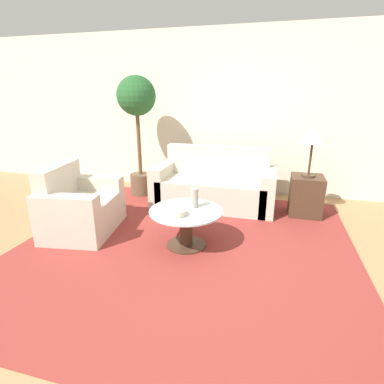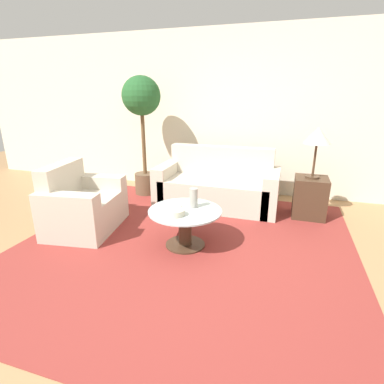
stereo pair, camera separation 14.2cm
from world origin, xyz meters
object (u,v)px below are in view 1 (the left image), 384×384
(coffee_table, at_px, (186,223))
(table_lamp, at_px, (313,137))
(armchair, at_px, (79,209))
(vase, at_px, (194,198))
(book_stack, at_px, (171,207))
(sofa_main, at_px, (214,186))
(potted_plant, at_px, (137,112))
(bowl, at_px, (177,213))

(coffee_table, distance_m, table_lamp, 2.04)
(armchair, distance_m, table_lamp, 3.10)
(armchair, relative_size, coffee_table, 1.33)
(vase, bearing_deg, book_stack, -156.72)
(sofa_main, distance_m, vase, 1.30)
(sofa_main, xyz_separation_m, coffee_table, (-0.04, -1.39, -0.01))
(potted_plant, bearing_deg, book_stack, -55.31)
(armchair, distance_m, vase, 1.46)
(sofa_main, xyz_separation_m, armchair, (-1.42, -1.35, -0.00))
(armchair, distance_m, bowl, 1.35)
(potted_plant, bearing_deg, coffee_table, -51.34)
(armchair, xyz_separation_m, potted_plant, (0.14, 1.50, 1.06))
(potted_plant, height_order, book_stack, potted_plant)
(armchair, xyz_separation_m, coffee_table, (1.37, -0.04, -0.01))
(potted_plant, xyz_separation_m, bowl, (1.18, -1.70, -0.89))
(table_lamp, bearing_deg, sofa_main, 176.40)
(sofa_main, bearing_deg, potted_plant, 173.32)
(sofa_main, distance_m, table_lamp, 1.53)
(armchair, height_order, bowl, armchair)
(table_lamp, relative_size, bowl, 3.43)
(table_lamp, relative_size, vase, 3.04)
(armchair, xyz_separation_m, book_stack, (1.20, -0.03, 0.16))
(vase, bearing_deg, sofa_main, 90.91)
(coffee_table, bearing_deg, sofa_main, 88.21)
(sofa_main, bearing_deg, coffee_table, -91.79)
(vase, bearing_deg, coffee_table, -120.58)
(table_lamp, xyz_separation_m, vase, (-1.28, -1.20, -0.55))
(sofa_main, xyz_separation_m, vase, (0.02, -1.28, 0.25))
(potted_plant, bearing_deg, vase, -47.86)
(table_lamp, distance_m, vase, 1.84)
(armchair, xyz_separation_m, table_lamp, (2.71, 1.27, 0.80))
(table_lamp, relative_size, book_stack, 2.53)
(coffee_table, xyz_separation_m, vase, (0.06, 0.11, 0.26))
(armchair, bearing_deg, bowl, -107.07)
(potted_plant, relative_size, book_stack, 7.20)
(book_stack, bearing_deg, vase, 43.32)
(table_lamp, xyz_separation_m, book_stack, (-1.51, -1.30, -0.64))
(table_lamp, bearing_deg, coffee_table, -135.82)
(vase, height_order, bowl, vase)
(bowl, bearing_deg, potted_plant, 124.77)
(sofa_main, height_order, coffee_table, sofa_main)
(potted_plant, distance_m, bowl, 2.25)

